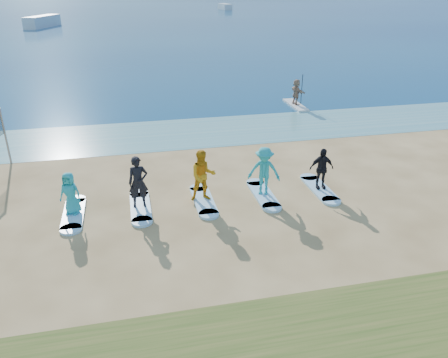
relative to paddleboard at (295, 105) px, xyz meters
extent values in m
plane|color=tan|center=(-7.25, -14.35, -0.06)|extent=(600.00, 600.00, 0.00)
plane|color=teal|center=(-7.25, -3.85, -0.05)|extent=(600.00, 600.00, 0.00)
plane|color=navy|center=(-7.25, 145.65, -0.05)|extent=(600.00, 600.00, 0.00)
cylinder|color=gray|center=(-15.75, -6.32, 1.19)|extent=(0.09, 0.09, 2.50)
cube|color=silver|center=(0.00, 0.00, 0.00)|extent=(0.71, 3.00, 0.12)
imported|color=tan|center=(0.00, 0.00, 0.85)|extent=(0.68, 1.53, 1.59)
cube|color=silver|center=(-23.42, 57.53, -0.06)|extent=(5.08, 9.17, 1.84)
cube|color=silver|center=(17.45, 97.72, -0.06)|extent=(2.71, 6.47, 1.45)
cube|color=#A1D7FA|center=(-12.65, -11.78, -0.01)|extent=(0.70, 2.20, 0.09)
imported|color=teal|center=(-12.65, -11.78, 0.78)|extent=(0.85, 0.71, 1.49)
cube|color=#A1D7FA|center=(-10.38, -11.78, -0.01)|extent=(0.70, 2.20, 0.09)
imported|color=black|center=(-10.38, -11.78, 0.96)|extent=(0.70, 0.49, 1.86)
cube|color=#A1D7FA|center=(-8.11, -11.78, -0.01)|extent=(0.70, 2.20, 0.09)
imported|color=orange|center=(-8.11, -11.78, 0.98)|extent=(0.93, 0.73, 1.90)
cube|color=#A1D7FA|center=(-5.84, -11.78, -0.01)|extent=(0.70, 2.20, 0.09)
imported|color=teal|center=(-5.84, -11.78, 0.94)|extent=(1.35, 1.08, 1.83)
cube|color=#A1D7FA|center=(-3.57, -11.78, -0.01)|extent=(0.70, 2.20, 0.09)
imported|color=black|center=(-3.57, -11.78, 0.83)|extent=(0.96, 0.44, 1.60)
camera|label=1|loc=(-10.47, -25.74, 7.32)|focal=35.00mm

